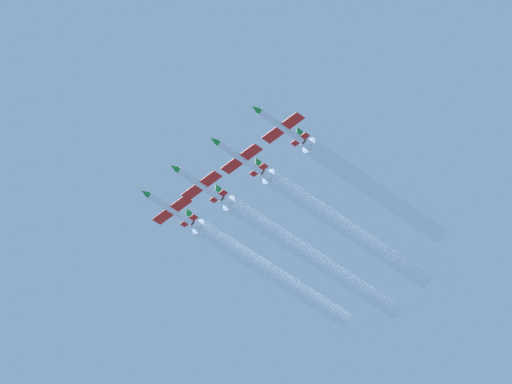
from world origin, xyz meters
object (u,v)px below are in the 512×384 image
(jet_inner_left, at_px, (238,156))
(jet_center, at_px, (198,183))
(jet_inner_right, at_px, (169,208))
(jet_far_left, at_px, (279,125))

(jet_inner_left, xyz_separation_m, jet_center, (10.03, 0.32, 0.18))
(jet_center, xyz_separation_m, jet_inner_right, (8.70, -0.77, 0.30))
(jet_inner_left, relative_size, jet_center, 1.00)
(jet_center, bearing_deg, jet_inner_right, -5.05)
(jet_far_left, relative_size, jet_center, 1.00)
(jet_inner_right, bearing_deg, jet_inner_left, 178.62)
(jet_inner_left, bearing_deg, jet_center, 1.81)
(jet_inner_right, bearing_deg, jet_center, 174.95)
(jet_far_left, distance_m, jet_center, 20.61)
(jet_far_left, distance_m, jet_inner_right, 29.32)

